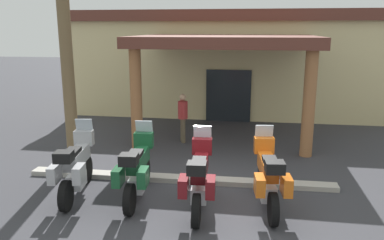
{
  "coord_description": "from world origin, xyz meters",
  "views": [
    {
      "loc": [
        0.77,
        -8.13,
        3.74
      ],
      "look_at": [
        -0.76,
        2.46,
        1.2
      ],
      "focal_mm": 36.55,
      "sensor_mm": 36.0,
      "label": 1
    }
  ],
  "objects": [
    {
      "name": "pedestrian",
      "position": [
        -1.33,
        4.29,
        0.94
      ],
      "size": [
        0.32,
        0.51,
        1.63
      ],
      "rotation": [
        0.0,
        0.0,
        0.33
      ],
      "color": "brown",
      "rests_on": "ground_plane"
    },
    {
      "name": "motel_building",
      "position": [
        0.04,
        10.48,
        2.26
      ],
      "size": [
        13.99,
        11.02,
        4.43
      ],
      "rotation": [
        0.0,
        0.0,
        -0.01
      ],
      "color": "beige",
      "rests_on": "ground_plane"
    },
    {
      "name": "curb_strip",
      "position": [
        -0.88,
        0.87,
        0.06
      ],
      "size": [
        7.67,
        0.36,
        0.12
      ],
      "primitive_type": "cube",
      "color": "#ADA89E",
      "rests_on": "ground_plane"
    },
    {
      "name": "motorcycle_maroon",
      "position": [
        -0.17,
        -0.59,
        0.7
      ],
      "size": [
        0.72,
        2.21,
        1.61
      ],
      "rotation": [
        0.0,
        0.0,
        1.62
      ],
      "color": "black",
      "rests_on": "ground_plane"
    },
    {
      "name": "ground_plane",
      "position": [
        0.0,
        0.0,
        0.0
      ],
      "size": [
        80.0,
        80.0,
        0.0
      ],
      "primitive_type": "plane",
      "color": "#38383D"
    },
    {
      "name": "motorcycle_green",
      "position": [
        -1.58,
        -0.29,
        0.7
      ],
      "size": [
        0.73,
        2.21,
        1.61
      ],
      "rotation": [
        0.0,
        0.0,
        1.63
      ],
      "color": "black",
      "rests_on": "ground_plane"
    },
    {
      "name": "motorcycle_orange",
      "position": [
        1.25,
        -0.32,
        0.7
      ],
      "size": [
        0.74,
        2.21,
        1.61
      ],
      "rotation": [
        0.0,
        0.0,
        1.67
      ],
      "color": "black",
      "rests_on": "ground_plane"
    },
    {
      "name": "motorcycle_silver",
      "position": [
        -3.0,
        -0.32,
        0.7
      ],
      "size": [
        0.79,
        2.21,
        1.61
      ],
      "rotation": [
        0.0,
        0.0,
        1.7
      ],
      "color": "black",
      "rests_on": "ground_plane"
    }
  ]
}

